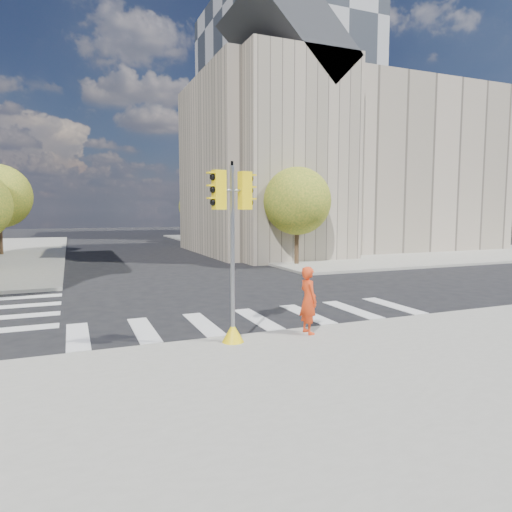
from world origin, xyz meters
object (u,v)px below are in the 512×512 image
(lamp_far, at_px, (218,199))
(traffic_signal, at_px, (233,267))
(lamp_near, at_px, (277,195))
(photographer, at_px, (308,300))

(lamp_far, bearing_deg, traffic_signal, -106.79)
(lamp_near, xyz_separation_m, traffic_signal, (-9.84, -18.60, -2.50))
(lamp_near, relative_size, lamp_far, 1.00)
(lamp_near, xyz_separation_m, photographer, (-7.67, -18.60, -3.51))
(lamp_far, distance_m, photographer, 33.67)
(traffic_signal, relative_size, photographer, 2.48)
(lamp_near, relative_size, traffic_signal, 1.78)
(lamp_far, xyz_separation_m, traffic_signal, (-9.84, -32.60, -2.50))
(lamp_near, bearing_deg, photographer, -112.40)
(traffic_signal, bearing_deg, lamp_near, 48.86)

